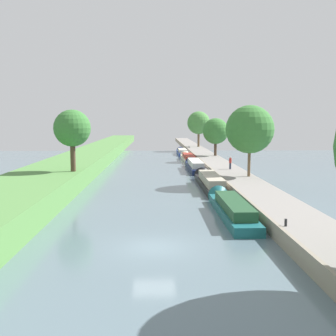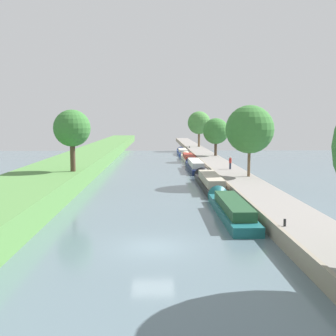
% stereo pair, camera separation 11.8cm
% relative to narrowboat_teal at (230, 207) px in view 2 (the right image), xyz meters
% --- Properties ---
extents(ground_plane, '(160.00, 160.00, 0.00)m').
position_rel_narrowboat_teal_xyz_m(ground_plane, '(-6.06, -8.48, -0.58)').
color(ground_plane, slate).
extents(right_towpath, '(4.03, 260.00, 1.04)m').
position_rel_narrowboat_teal_xyz_m(right_towpath, '(3.66, -8.48, -0.06)').
color(right_towpath, gray).
rests_on(right_towpath, ground_plane).
extents(stone_quay, '(0.25, 260.00, 1.09)m').
position_rel_narrowboat_teal_xyz_m(stone_quay, '(1.52, -8.48, -0.03)').
color(stone_quay, gray).
rests_on(stone_quay, ground_plane).
extents(narrowboat_teal, '(2.02, 13.54, 2.04)m').
position_rel_narrowboat_teal_xyz_m(narrowboat_teal, '(0.00, 0.00, 0.00)').
color(narrowboat_teal, '#195B60').
rests_on(narrowboat_teal, ground_plane).
extents(narrowboat_black, '(2.14, 15.08, 2.21)m').
position_rel_narrowboat_teal_xyz_m(narrowboat_black, '(0.15, 14.32, 0.03)').
color(narrowboat_black, black).
rests_on(narrowboat_black, ground_plane).
extents(narrowboat_navy, '(1.98, 14.27, 2.14)m').
position_rel_narrowboat_teal_xyz_m(narrowboat_navy, '(-0.02, 30.46, 0.06)').
color(narrowboat_navy, '#141E42').
rests_on(narrowboat_navy, ground_plane).
extents(narrowboat_cream, '(2.04, 15.44, 1.94)m').
position_rel_narrowboat_teal_xyz_m(narrowboat_cream, '(0.18, 46.07, -0.09)').
color(narrowboat_cream, beige).
rests_on(narrowboat_cream, ground_plane).
extents(narrowboat_blue, '(2.06, 12.41, 1.96)m').
position_rel_narrowboat_teal_xyz_m(narrowboat_blue, '(-0.01, 60.43, -0.08)').
color(narrowboat_blue, '#283D93').
rests_on(narrowboat_blue, ground_plane).
extents(tree_rightbank_midnear, '(5.49, 5.49, 8.14)m').
position_rel_narrowboat_teal_xyz_m(tree_rightbank_midnear, '(4.78, 14.98, 5.85)').
color(tree_rightbank_midnear, brown).
rests_on(tree_rightbank_midnear, right_towpath).
extents(tree_rightbank_midfar, '(4.70, 4.70, 6.83)m').
position_rel_narrowboat_teal_xyz_m(tree_rightbank_midfar, '(5.00, 43.53, 4.92)').
color(tree_rightbank_midfar, '#4C3828').
rests_on(tree_rightbank_midfar, right_towpath).
extents(tree_rightbank_far, '(5.57, 5.57, 8.64)m').
position_rel_narrowboat_teal_xyz_m(tree_rightbank_far, '(4.65, 70.07, 6.29)').
color(tree_rightbank_far, brown).
rests_on(tree_rightbank_far, right_towpath).
extents(tree_leftbank_downstream, '(3.90, 3.90, 6.54)m').
position_rel_narrowboat_teal_xyz_m(tree_leftbank_downstream, '(-14.70, 12.07, 6.01)').
color(tree_leftbank_downstream, '#4C3828').
rests_on(tree_leftbank_downstream, left_grassy_bank).
extents(person_walking, '(0.34, 0.34, 1.66)m').
position_rel_narrowboat_teal_xyz_m(person_walking, '(3.93, 22.22, 1.34)').
color(person_walking, '#282D42').
rests_on(person_walking, right_towpath).
extents(mooring_bollard_near, '(0.16, 0.16, 0.45)m').
position_rel_narrowboat_teal_xyz_m(mooring_bollard_near, '(1.95, -7.81, 0.69)').
color(mooring_bollard_near, black).
rests_on(mooring_bollard_near, right_towpath).
extents(mooring_bollard_far, '(0.16, 0.16, 0.45)m').
position_rel_narrowboat_teal_xyz_m(mooring_bollard_far, '(1.95, 65.46, 0.69)').
color(mooring_bollard_far, black).
rests_on(mooring_bollard_far, right_towpath).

